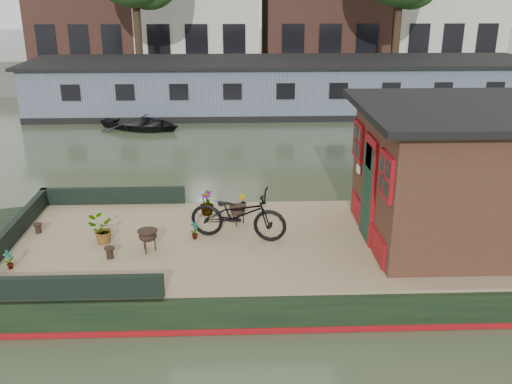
{
  "coord_description": "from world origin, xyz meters",
  "views": [
    {
      "loc": [
        -1.92,
        -9.37,
        5.01
      ],
      "look_at": [
        -1.55,
        0.5,
        1.39
      ],
      "focal_mm": 40.0,
      "sensor_mm": 36.0,
      "label": 1
    }
  ],
  "objects_px": {
    "potted_plant_a": "(194,230)",
    "brazier_rear": "(238,215)",
    "cabin": "(469,173)",
    "bicycle": "(238,214)",
    "brazier_front": "(148,241)",
    "dinghy": "(141,120)"
  },
  "relations": [
    {
      "from": "brazier_rear",
      "to": "dinghy",
      "type": "relative_size",
      "value": 0.12
    },
    {
      "from": "cabin",
      "to": "potted_plant_a",
      "type": "xyz_separation_m",
      "value": [
        -4.87,
        0.08,
        -1.06
      ]
    },
    {
      "from": "cabin",
      "to": "brazier_front",
      "type": "bearing_deg",
      "value": -176.03
    },
    {
      "from": "brazier_front",
      "to": "dinghy",
      "type": "distance_m",
      "value": 11.76
    },
    {
      "from": "cabin",
      "to": "dinghy",
      "type": "relative_size",
      "value": 1.31
    },
    {
      "from": "brazier_rear",
      "to": "cabin",
      "type": "bearing_deg",
      "value": -10.2
    },
    {
      "from": "brazier_rear",
      "to": "bicycle",
      "type": "bearing_deg",
      "value": -89.53
    },
    {
      "from": "cabin",
      "to": "brazier_front",
      "type": "xyz_separation_m",
      "value": [
        -5.63,
        -0.39,
        -1.03
      ]
    },
    {
      "from": "brazier_front",
      "to": "potted_plant_a",
      "type": "bearing_deg",
      "value": 31.57
    },
    {
      "from": "cabin",
      "to": "brazier_rear",
      "type": "xyz_separation_m",
      "value": [
        -4.08,
        0.73,
        -1.04
      ]
    },
    {
      "from": "potted_plant_a",
      "to": "brazier_rear",
      "type": "bearing_deg",
      "value": 39.68
    },
    {
      "from": "cabin",
      "to": "brazier_front",
      "type": "distance_m",
      "value": 5.74
    },
    {
      "from": "cabin",
      "to": "bicycle",
      "type": "xyz_separation_m",
      "value": [
        -4.07,
        0.11,
        -0.76
      ]
    },
    {
      "from": "cabin",
      "to": "brazier_front",
      "type": "relative_size",
      "value": 10.12
    },
    {
      "from": "potted_plant_a",
      "to": "brazier_rear",
      "type": "xyz_separation_m",
      "value": [
        0.79,
        0.66,
        0.02
      ]
    },
    {
      "from": "dinghy",
      "to": "brazier_front",
      "type": "bearing_deg",
      "value": -146.0
    },
    {
      "from": "cabin",
      "to": "dinghy",
      "type": "distance_m",
      "value": 13.59
    },
    {
      "from": "potted_plant_a",
      "to": "brazier_front",
      "type": "height_order",
      "value": "brazier_front"
    },
    {
      "from": "cabin",
      "to": "brazier_rear",
      "type": "height_order",
      "value": "cabin"
    },
    {
      "from": "dinghy",
      "to": "brazier_rear",
      "type": "bearing_deg",
      "value": -137.05
    },
    {
      "from": "bicycle",
      "to": "brazier_front",
      "type": "height_order",
      "value": "bicycle"
    },
    {
      "from": "potted_plant_a",
      "to": "brazier_rear",
      "type": "relative_size",
      "value": 0.91
    }
  ]
}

